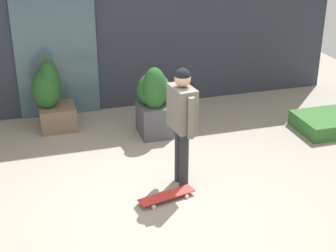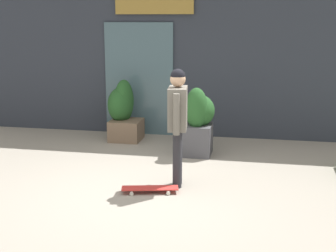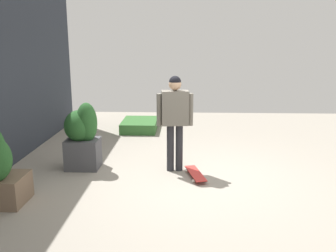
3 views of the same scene
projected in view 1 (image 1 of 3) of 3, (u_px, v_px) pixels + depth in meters
name	position (u px, v px, depth m)	size (l,w,h in m)	color
ground_plane	(159.00, 195.00, 7.09)	(12.00, 12.00, 0.00)	gray
building_facade	(105.00, 10.00, 9.30)	(9.00, 0.31, 3.77)	#2D333D
skateboarder	(182.00, 115.00, 6.95)	(0.31, 0.65, 1.72)	#28282D
skateboard	(167.00, 196.00, 6.95)	(0.82, 0.37, 0.08)	red
planter_box_left	(51.00, 96.00, 8.94)	(0.70, 0.72, 1.22)	brown
planter_box_right	(154.00, 101.00, 8.63)	(0.57, 0.62, 1.24)	#47474C
hedge_ledge	(332.00, 122.00, 9.02)	(1.24, 0.90, 0.26)	#33662D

